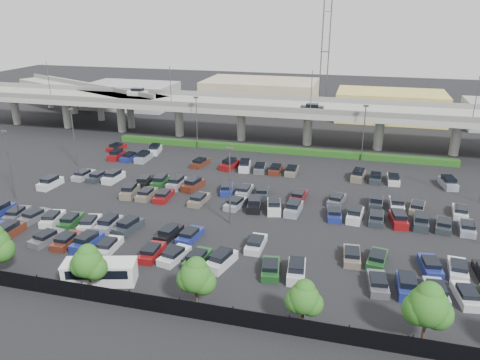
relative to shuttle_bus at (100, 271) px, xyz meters
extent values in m
plane|color=black|center=(9.03, 24.80, -1.29)|extent=(280.00, 280.00, 0.00)
cube|color=gray|center=(9.03, 56.80, 5.96)|extent=(150.00, 13.00, 1.10)
cube|color=#62625D|center=(9.03, 50.55, 7.01)|extent=(150.00, 0.50, 1.00)
cube|color=#62625D|center=(9.03, 63.05, 7.01)|extent=(150.00, 0.50, 1.00)
cylinder|color=gray|center=(-55.97, 56.80, 2.06)|extent=(1.80, 1.80, 6.70)
cube|color=#62625D|center=(-55.97, 56.80, 5.21)|extent=(2.60, 9.75, 0.50)
cylinder|color=gray|center=(-41.97, 56.80, 2.06)|extent=(1.80, 1.80, 6.70)
cube|color=#62625D|center=(-41.97, 56.80, 5.21)|extent=(2.60, 9.75, 0.50)
cylinder|color=gray|center=(-27.97, 56.80, 2.06)|extent=(1.80, 1.80, 6.70)
cube|color=#62625D|center=(-27.97, 56.80, 5.21)|extent=(2.60, 9.75, 0.50)
cylinder|color=gray|center=(-13.97, 56.80, 2.06)|extent=(1.80, 1.80, 6.70)
cube|color=#62625D|center=(-13.97, 56.80, 5.21)|extent=(2.60, 9.75, 0.50)
cylinder|color=gray|center=(0.03, 56.80, 2.06)|extent=(1.80, 1.80, 6.70)
cube|color=#62625D|center=(0.03, 56.80, 5.21)|extent=(2.60, 9.75, 0.50)
cylinder|color=gray|center=(14.03, 56.80, 2.06)|extent=(1.80, 1.80, 6.70)
cube|color=#62625D|center=(14.03, 56.80, 5.21)|extent=(2.60, 9.75, 0.50)
cylinder|color=gray|center=(28.03, 56.80, 2.06)|extent=(1.80, 1.80, 6.70)
cube|color=#62625D|center=(28.03, 56.80, 5.21)|extent=(2.60, 9.75, 0.50)
cylinder|color=gray|center=(42.03, 56.80, 2.06)|extent=(1.80, 1.80, 6.70)
cube|color=#62625D|center=(42.03, 56.80, 5.21)|extent=(2.60, 9.75, 0.50)
cube|color=silver|center=(-24.97, 59.80, 7.04)|extent=(4.40, 1.82, 1.05)
cube|color=black|center=(-24.97, 59.80, 7.86)|extent=(2.60, 1.60, 0.65)
cube|color=black|center=(15.03, 53.80, 6.92)|extent=(4.40, 1.82, 0.82)
cube|color=black|center=(15.03, 53.80, 7.55)|extent=(2.30, 1.60, 0.50)
cylinder|color=#45454A|center=(-40.97, 50.70, 10.51)|extent=(0.14, 0.14, 8.00)
cylinder|color=#45454A|center=(-12.97, 50.70, 10.51)|extent=(0.14, 0.14, 8.00)
cylinder|color=#45454A|center=(15.03, 50.70, 10.51)|extent=(0.14, 0.14, 8.00)
cylinder|color=#45454A|center=(43.03, 50.70, 10.51)|extent=(0.14, 0.14, 8.00)
cube|color=gray|center=(-42.97, 67.80, 5.96)|extent=(50.93, 30.13, 1.10)
cube|color=#62625D|center=(-42.97, 67.80, 7.01)|extent=(47.34, 22.43, 1.00)
cylinder|color=gray|center=(-60.19, 75.83, 2.06)|extent=(1.60, 1.60, 6.70)
cylinder|color=gray|center=(-49.31, 70.76, 2.06)|extent=(1.60, 1.60, 6.70)
cylinder|color=gray|center=(-38.44, 65.68, 2.06)|extent=(1.60, 1.60, 6.70)
cylinder|color=gray|center=(-27.56, 60.61, 2.06)|extent=(1.60, 1.60, 6.70)
cube|color=#154213|center=(9.03, 49.80, -0.74)|extent=(66.00, 1.60, 1.10)
cube|color=black|center=(9.03, -3.20, -0.39)|extent=(70.00, 0.06, 1.80)
cylinder|color=black|center=(-4.97, -3.20, -0.29)|extent=(0.10, 0.10, 2.00)
cylinder|color=black|center=(0.03, -3.20, -0.29)|extent=(0.10, 0.10, 2.00)
cylinder|color=black|center=(5.03, -3.20, -0.29)|extent=(0.10, 0.10, 2.00)
cylinder|color=black|center=(10.03, -3.20, -0.29)|extent=(0.10, 0.10, 2.00)
cylinder|color=black|center=(15.03, -3.20, -0.29)|extent=(0.10, 0.10, 2.00)
cylinder|color=black|center=(20.03, -3.20, -0.29)|extent=(0.10, 0.10, 2.00)
cylinder|color=black|center=(25.03, -3.20, -0.29)|extent=(0.10, 0.10, 2.00)
cylinder|color=black|center=(30.03, -3.20, -0.29)|extent=(0.10, 0.10, 2.00)
cylinder|color=black|center=(35.03, -3.20, -0.29)|extent=(0.10, 0.10, 2.00)
sphere|color=#164D14|center=(-10.18, -1.55, 1.87)|extent=(2.67, 2.67, 2.67)
cylinder|color=#332316|center=(0.03, -1.88, -0.31)|extent=(0.26, 0.26, 1.96)
sphere|color=#164D14|center=(0.03, -1.88, 2.08)|extent=(3.04, 3.04, 3.04)
sphere|color=#164D14|center=(0.74, -1.78, 1.54)|extent=(2.39, 2.39, 2.39)
sphere|color=#164D14|center=(-0.57, -1.96, 1.76)|extent=(2.39, 2.39, 2.39)
sphere|color=#164D14|center=(0.07, -1.76, 2.95)|extent=(2.06, 2.06, 2.06)
cylinder|color=#332316|center=(11.03, -1.59, -0.30)|extent=(0.26, 0.26, 1.97)
sphere|color=#164D14|center=(11.03, -1.59, 2.11)|extent=(3.07, 3.07, 3.07)
sphere|color=#164D14|center=(11.74, -1.49, 1.56)|extent=(2.41, 2.41, 2.41)
sphere|color=#164D14|center=(10.43, -1.67, 1.78)|extent=(2.41, 2.41, 2.41)
sphere|color=#164D14|center=(11.07, -1.47, 2.98)|extent=(2.08, 2.08, 2.08)
cylinder|color=#332316|center=(21.03, -2.02, -0.39)|extent=(0.26, 0.26, 1.80)
sphere|color=#164D14|center=(21.03, -2.02, 1.81)|extent=(2.79, 2.79, 2.79)
sphere|color=#164D14|center=(21.68, -1.92, 1.31)|extent=(2.19, 2.19, 2.19)
sphere|color=#164D14|center=(20.48, -2.10, 1.51)|extent=(2.19, 2.19, 2.19)
sphere|color=#164D14|center=(21.07, -1.90, 2.60)|extent=(1.89, 1.89, 1.89)
cylinder|color=#332316|center=(31.03, -1.59, -0.18)|extent=(0.26, 0.26, 2.21)
sphere|color=#164D14|center=(31.03, -1.59, 2.51)|extent=(3.43, 3.43, 3.43)
sphere|color=#164D14|center=(31.83, -1.49, 1.90)|extent=(2.70, 2.70, 2.70)
sphere|color=#164D14|center=(30.36, -1.67, 2.15)|extent=(2.70, 2.70, 2.70)
sphere|color=#164D14|center=(31.07, -1.47, 3.49)|extent=(2.33, 2.33, 2.33)
cube|color=silver|center=(0.00, 0.00, -0.23)|extent=(7.63, 4.28, 2.11)
cube|color=black|center=(0.00, 0.00, 0.27)|extent=(6.68, 4.07, 0.96)
cube|color=silver|center=(0.00, 0.00, 0.95)|extent=(7.76, 4.41, 0.25)
cube|color=#552316|center=(-16.47, 6.30, -0.76)|extent=(1.89, 4.43, 1.05)
cube|color=black|center=(-16.47, 6.30, 0.06)|extent=(1.64, 2.63, 0.65)
cube|color=#4F5056|center=(-10.97, 6.30, -0.88)|extent=(2.58, 4.66, 0.82)
cube|color=black|center=(-10.97, 6.10, -0.25)|extent=(1.99, 2.55, 0.50)
cube|color=#552316|center=(-8.22, 6.30, -0.88)|extent=(1.92, 4.44, 0.82)
cube|color=black|center=(-8.22, 6.10, -0.25)|extent=(1.65, 2.34, 0.50)
cube|color=navy|center=(-5.47, 6.30, -0.76)|extent=(2.29, 4.57, 1.05)
cube|color=black|center=(-5.47, 6.30, 0.06)|extent=(1.87, 2.76, 0.65)
cube|color=silver|center=(-2.72, 6.30, -0.88)|extent=(1.97, 4.46, 0.82)
cube|color=black|center=(-2.72, 6.10, -0.25)|extent=(1.68, 2.35, 0.50)
cube|color=maroon|center=(2.78, 6.30, -0.88)|extent=(1.95, 4.45, 0.82)
cube|color=black|center=(2.78, 6.10, -0.25)|extent=(1.67, 2.35, 0.50)
cube|color=silver|center=(5.53, 6.30, -0.88)|extent=(2.71, 4.69, 0.82)
cube|color=black|center=(5.53, 6.10, -0.25)|extent=(2.05, 2.59, 0.50)
cube|color=#1A491E|center=(8.28, 6.30, -0.88)|extent=(2.21, 4.55, 0.82)
cube|color=black|center=(8.28, 6.10, -0.25)|extent=(1.80, 2.43, 0.50)
cube|color=silver|center=(11.03, 6.30, -0.76)|extent=(2.82, 4.71, 1.05)
cube|color=black|center=(11.03, 6.30, 0.06)|extent=(2.18, 2.91, 0.65)
cube|color=#1A491E|center=(16.53, 6.30, -0.88)|extent=(2.46, 4.62, 0.82)
cube|color=black|center=(16.53, 6.10, -0.25)|extent=(1.93, 2.51, 0.50)
cube|color=silver|center=(19.28, 6.30, -0.76)|extent=(2.24, 4.56, 1.05)
cube|color=black|center=(19.28, 6.30, 0.06)|extent=(1.85, 2.74, 0.65)
cube|color=#4F5056|center=(27.53, 6.30, -0.88)|extent=(2.27, 4.56, 0.82)
cube|color=black|center=(27.53, 6.10, -0.25)|extent=(1.83, 2.45, 0.50)
cube|color=navy|center=(30.28, 6.30, -0.76)|extent=(1.98, 4.46, 1.05)
cube|color=black|center=(30.28, 6.30, 0.06)|extent=(1.70, 2.66, 0.65)
cube|color=gray|center=(33.03, 6.30, -0.88)|extent=(2.23, 4.55, 0.82)
cube|color=black|center=(33.03, 6.10, -0.25)|extent=(1.81, 2.44, 0.50)
cube|color=silver|center=(35.78, 6.30, -0.88)|extent=(2.42, 4.61, 0.82)
cube|color=black|center=(35.78, 6.10, -0.25)|extent=(1.91, 2.50, 0.50)
cube|color=navy|center=(-21.97, 11.30, -0.76)|extent=(1.90, 4.43, 1.05)
cube|color=#4F5056|center=(-19.22, 11.30, -0.88)|extent=(2.39, 4.60, 0.82)
cube|color=black|center=(-19.22, 11.10, -0.25)|extent=(1.89, 2.49, 0.50)
cube|color=#4F5056|center=(-16.47, 11.30, -0.88)|extent=(2.46, 4.62, 0.82)
cube|color=black|center=(-16.47, 11.10, -0.25)|extent=(1.93, 2.52, 0.50)
cube|color=silver|center=(-13.72, 11.30, -0.88)|extent=(2.66, 4.67, 0.82)
cube|color=black|center=(-13.72, 11.10, -0.25)|extent=(2.03, 2.57, 0.50)
cube|color=#1A491E|center=(-10.97, 11.30, -0.88)|extent=(2.36, 4.59, 0.82)
cube|color=black|center=(-10.97, 11.10, -0.25)|extent=(1.88, 2.48, 0.50)
cube|color=silver|center=(-8.22, 11.30, -0.88)|extent=(2.62, 4.66, 0.82)
cube|color=black|center=(-8.22, 11.10, -0.25)|extent=(2.01, 2.56, 0.50)
cube|color=gray|center=(-5.47, 11.30, -0.76)|extent=(1.83, 4.40, 1.05)
cube|color=black|center=(-5.47, 11.30, 0.06)|extent=(1.61, 2.60, 0.65)
cube|color=#262D32|center=(-2.72, 11.30, -0.76)|extent=(2.59, 4.66, 1.05)
cube|color=black|center=(-2.72, 11.30, 0.06)|extent=(2.05, 2.85, 0.65)
cube|color=black|center=(2.78, 11.30, -0.88)|extent=(2.41, 4.61, 0.82)
cube|color=black|center=(2.78, 11.10, -0.25)|extent=(1.90, 2.50, 0.50)
cube|color=navy|center=(5.53, 11.30, -0.88)|extent=(2.33, 4.58, 0.82)
cube|color=black|center=(5.53, 11.10, -0.25)|extent=(1.86, 2.47, 0.50)
cube|color=silver|center=(13.78, 11.30, -0.88)|extent=(1.89, 4.43, 0.82)
cube|color=black|center=(13.78, 11.10, -0.25)|extent=(1.64, 2.33, 0.50)
cube|color=#6B6153|center=(24.78, 11.30, -0.88)|extent=(2.10, 4.51, 0.82)
cube|color=black|center=(24.78, 11.10, -0.25)|extent=(1.75, 2.40, 0.50)
cube|color=#1A491E|center=(27.53, 11.30, -0.88)|extent=(2.50, 4.63, 0.82)
cube|color=black|center=(27.53, 11.10, -0.25)|extent=(1.95, 2.53, 0.50)
cube|color=navy|center=(33.03, 11.30, -0.88)|extent=(2.39, 4.60, 0.82)
cube|color=black|center=(33.03, 11.10, -0.25)|extent=(1.90, 2.49, 0.50)
cube|color=silver|center=(35.78, 11.30, -0.88)|extent=(2.14, 4.52, 0.82)
cube|color=black|center=(35.78, 11.10, -0.25)|extent=(1.77, 2.41, 0.50)
cube|color=silver|center=(-21.97, 22.30, -0.76)|extent=(2.05, 4.49, 1.05)
cube|color=black|center=(-21.97, 22.30, 0.06)|extent=(1.73, 2.68, 0.65)
cube|color=#6B6153|center=(-8.22, 22.30, -0.76)|extent=(2.41, 4.61, 1.05)
cube|color=black|center=(-8.22, 22.30, 0.06)|extent=(1.95, 2.80, 0.65)
cube|color=#6B6153|center=(-5.47, 22.30, -0.88)|extent=(1.85, 4.41, 0.82)
cube|color=black|center=(-5.47, 22.10, -0.25)|extent=(1.62, 2.31, 0.50)
cube|color=maroon|center=(-2.72, 22.30, -0.88)|extent=(2.01, 4.48, 0.82)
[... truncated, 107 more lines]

